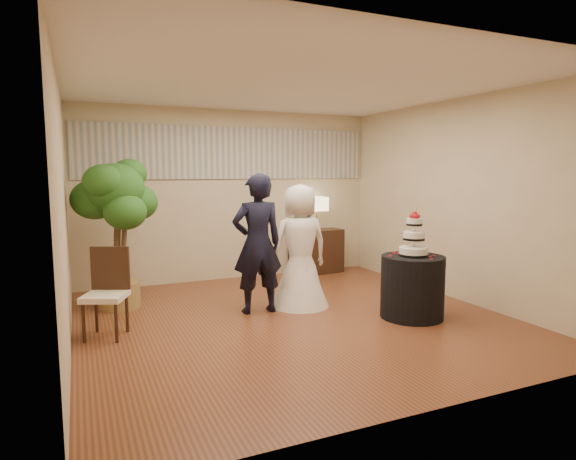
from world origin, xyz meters
name	(u,v)px	position (x,y,z in m)	size (l,w,h in m)	color
floor	(294,319)	(0.00, 0.00, 0.00)	(5.00, 5.00, 0.00)	brown
ceiling	(294,84)	(0.00, 0.00, 2.80)	(5.00, 5.00, 0.00)	white
wall_back	(232,195)	(0.00, 2.50, 1.40)	(5.00, 0.06, 2.80)	beige
wall_front	(438,227)	(0.00, -2.50, 1.40)	(5.00, 0.06, 2.80)	beige
wall_left	(63,212)	(-2.50, 0.00, 1.40)	(0.06, 5.00, 2.80)	beige
wall_right	(456,200)	(2.50, 0.00, 1.40)	(0.06, 5.00, 2.80)	beige
mural_border	(231,153)	(0.00, 2.48, 2.10)	(4.90, 0.02, 0.85)	#ACAA9F
groom	(257,244)	(-0.30, 0.45, 0.89)	(0.65, 0.43, 1.78)	black
bride	(300,246)	(0.32, 0.50, 0.82)	(0.80, 0.78, 1.64)	white
cake_table	(412,287)	(1.37, -0.53, 0.39)	(0.77, 0.77, 0.77)	black
wedding_cake	(414,234)	(1.37, -0.53, 1.05)	(0.35, 0.35, 0.55)	white
console	(316,251)	(1.49, 2.29, 0.39)	(0.93, 0.41, 0.77)	black
table_lamp	(317,213)	(1.49, 2.29, 1.06)	(0.31, 0.31, 0.58)	beige
ficus_tree	(117,233)	(-1.91, 1.38, 1.01)	(0.96, 0.96, 2.01)	#275E1D
side_chair	(105,294)	(-2.14, 0.23, 0.49)	(0.44, 0.46, 0.97)	black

